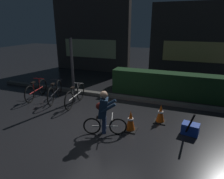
{
  "coord_description": "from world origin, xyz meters",
  "views": [
    {
      "loc": [
        2.28,
        -4.89,
        2.86
      ],
      "look_at": [
        0.2,
        0.6,
        0.9
      ],
      "focal_mm": 31.58,
      "sensor_mm": 36.0,
      "label": 1
    }
  ],
  "objects_px": {
    "cyclist": "(104,113)",
    "blue_crate": "(190,129)",
    "parked_bike_leftmost": "(36,90)",
    "parked_bike_left_mid": "(55,92)",
    "street_post": "(72,72)",
    "parked_bike_center_left": "(75,96)",
    "traffic_cone_near": "(131,121)",
    "traffic_cone_far": "(161,114)",
    "closed_umbrella": "(190,125)"
  },
  "relations": [
    {
      "from": "parked_bike_leftmost",
      "to": "street_post",
      "type": "bearing_deg",
      "value": -94.84
    },
    {
      "from": "street_post",
      "to": "cyclist",
      "type": "relative_size",
      "value": 1.92
    },
    {
      "from": "street_post",
      "to": "parked_bike_leftmost",
      "type": "relative_size",
      "value": 1.49
    },
    {
      "from": "parked_bike_left_mid",
      "to": "traffic_cone_near",
      "type": "distance_m",
      "value": 3.57
    },
    {
      "from": "parked_bike_left_mid",
      "to": "parked_bike_center_left",
      "type": "distance_m",
      "value": 0.95
    },
    {
      "from": "parked_bike_center_left",
      "to": "cyclist",
      "type": "distance_m",
      "value": 2.39
    },
    {
      "from": "parked_bike_center_left",
      "to": "closed_umbrella",
      "type": "bearing_deg",
      "value": -109.5
    },
    {
      "from": "parked_bike_leftmost",
      "to": "traffic_cone_near",
      "type": "bearing_deg",
      "value": -115.55
    },
    {
      "from": "parked_bike_leftmost",
      "to": "parked_bike_center_left",
      "type": "xyz_separation_m",
      "value": [
        1.81,
        -0.04,
        0.01
      ]
    },
    {
      "from": "traffic_cone_far",
      "to": "blue_crate",
      "type": "distance_m",
      "value": 0.96
    },
    {
      "from": "street_post",
      "to": "blue_crate",
      "type": "bearing_deg",
      "value": -12.16
    },
    {
      "from": "blue_crate",
      "to": "cyclist",
      "type": "xyz_separation_m",
      "value": [
        -2.2,
        -0.83,
        0.48
      ]
    },
    {
      "from": "parked_bike_center_left",
      "to": "cyclist",
      "type": "height_order",
      "value": "cyclist"
    },
    {
      "from": "cyclist",
      "to": "traffic_cone_near",
      "type": "bearing_deg",
      "value": 16.47
    },
    {
      "from": "parked_bike_center_left",
      "to": "cyclist",
      "type": "xyz_separation_m",
      "value": [
        1.81,
        -1.53,
        0.28
      ]
    },
    {
      "from": "parked_bike_left_mid",
      "to": "traffic_cone_far",
      "type": "bearing_deg",
      "value": -113.86
    },
    {
      "from": "parked_bike_left_mid",
      "to": "traffic_cone_far",
      "type": "height_order",
      "value": "parked_bike_left_mid"
    },
    {
      "from": "traffic_cone_far",
      "to": "cyclist",
      "type": "relative_size",
      "value": 0.47
    },
    {
      "from": "traffic_cone_near",
      "to": "traffic_cone_far",
      "type": "xyz_separation_m",
      "value": [
        0.72,
        0.8,
        -0.01
      ]
    },
    {
      "from": "traffic_cone_far",
      "to": "parked_bike_leftmost",
      "type": "bearing_deg",
      "value": 176.07
    },
    {
      "from": "parked_bike_leftmost",
      "to": "cyclist",
      "type": "xyz_separation_m",
      "value": [
        3.62,
        -1.57,
        0.29
      ]
    },
    {
      "from": "blue_crate",
      "to": "traffic_cone_far",
      "type": "bearing_deg",
      "value": 155.25
    },
    {
      "from": "parked_bike_center_left",
      "to": "blue_crate",
      "type": "xyz_separation_m",
      "value": [
        4.01,
        -0.7,
        -0.2
      ]
    },
    {
      "from": "street_post",
      "to": "traffic_cone_near",
      "type": "relative_size",
      "value": 3.96
    },
    {
      "from": "traffic_cone_near",
      "to": "cyclist",
      "type": "relative_size",
      "value": 0.48
    },
    {
      "from": "parked_bike_leftmost",
      "to": "parked_bike_left_mid",
      "type": "xyz_separation_m",
      "value": [
        0.86,
        0.05,
        0.01
      ]
    },
    {
      "from": "street_post",
      "to": "parked_bike_center_left",
      "type": "xyz_separation_m",
      "value": [
        0.17,
        -0.2,
        -0.85
      ]
    },
    {
      "from": "street_post",
      "to": "parked_bike_center_left",
      "type": "relative_size",
      "value": 1.44
    },
    {
      "from": "parked_bike_leftmost",
      "to": "traffic_cone_near",
      "type": "relative_size",
      "value": 2.66
    },
    {
      "from": "parked_bike_left_mid",
      "to": "parked_bike_center_left",
      "type": "xyz_separation_m",
      "value": [
        0.95,
        -0.08,
        -0.01
      ]
    },
    {
      "from": "blue_crate",
      "to": "cyclist",
      "type": "bearing_deg",
      "value": -159.24
    },
    {
      "from": "parked_bike_leftmost",
      "to": "traffic_cone_far",
      "type": "bearing_deg",
      "value": -104.44
    },
    {
      "from": "parked_bike_left_mid",
      "to": "cyclist",
      "type": "bearing_deg",
      "value": -138.88
    },
    {
      "from": "parked_bike_leftmost",
      "to": "parked_bike_left_mid",
      "type": "distance_m",
      "value": 0.86
    },
    {
      "from": "traffic_cone_far",
      "to": "cyclist",
      "type": "xyz_separation_m",
      "value": [
        -1.34,
        -1.23,
        0.35
      ]
    },
    {
      "from": "parked_bike_center_left",
      "to": "closed_umbrella",
      "type": "height_order",
      "value": "closed_umbrella"
    },
    {
      "from": "traffic_cone_near",
      "to": "cyclist",
      "type": "distance_m",
      "value": 0.83
    },
    {
      "from": "parked_bike_left_mid",
      "to": "parked_bike_center_left",
      "type": "relative_size",
      "value": 0.98
    },
    {
      "from": "parked_bike_leftmost",
      "to": "parked_bike_left_mid",
      "type": "relative_size",
      "value": 1.0
    },
    {
      "from": "street_post",
      "to": "closed_umbrella",
      "type": "distance_m",
      "value": 4.36
    },
    {
      "from": "traffic_cone_near",
      "to": "blue_crate",
      "type": "height_order",
      "value": "traffic_cone_near"
    },
    {
      "from": "parked_bike_center_left",
      "to": "parked_bike_left_mid",
      "type": "bearing_deg",
      "value": 79.0
    },
    {
      "from": "cyclist",
      "to": "blue_crate",
      "type": "bearing_deg",
      "value": 2.25
    },
    {
      "from": "traffic_cone_far",
      "to": "closed_umbrella",
      "type": "distance_m",
      "value": 1.05
    },
    {
      "from": "street_post",
      "to": "parked_bike_leftmost",
      "type": "bearing_deg",
      "value": -174.32
    },
    {
      "from": "parked_bike_left_mid",
      "to": "parked_bike_center_left",
      "type": "bearing_deg",
      "value": -113.47
    },
    {
      "from": "parked_bike_left_mid",
      "to": "street_post",
      "type": "bearing_deg",
      "value": -99.83
    },
    {
      "from": "traffic_cone_near",
      "to": "cyclist",
      "type": "height_order",
      "value": "cyclist"
    },
    {
      "from": "blue_crate",
      "to": "parked_bike_center_left",
      "type": "bearing_deg",
      "value": 170.09
    },
    {
      "from": "blue_crate",
      "to": "street_post",
      "type": "bearing_deg",
      "value": 167.84
    }
  ]
}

